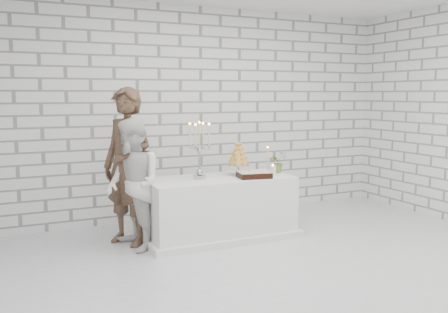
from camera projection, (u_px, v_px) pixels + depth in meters
ground at (295, 268)px, 5.02m from camera, size 6.00×5.00×0.01m
wall_back at (201, 113)px, 7.07m from camera, size 6.00×0.01×3.00m
cake_table at (219, 207)px, 6.07m from camera, size 1.80×0.80×0.75m
groom at (127, 166)px, 5.74m from camera, size 0.74×0.81×1.85m
bride at (133, 184)px, 5.54m from camera, size 0.66×0.80×1.51m
candelabra at (199, 150)px, 5.90m from camera, size 0.29×0.29×0.70m
croquembouche at (238, 158)px, 6.18m from camera, size 0.33×0.33×0.44m
chocolate_cake at (254, 174)px, 6.00m from camera, size 0.44×0.35×0.08m
pillar_candle at (273, 170)px, 6.19m from camera, size 0.10×0.10×0.12m
extra_taper at (268, 160)px, 6.43m from camera, size 0.08×0.08×0.32m
flowers at (277, 162)px, 6.39m from camera, size 0.26×0.23×0.28m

